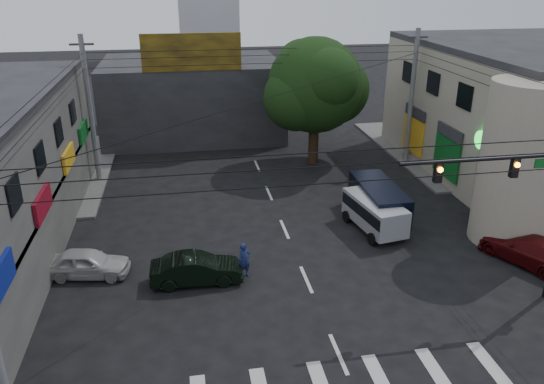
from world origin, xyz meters
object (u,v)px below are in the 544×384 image
object	(u,v)px
street_tree	(315,86)
traffic_officer	(244,260)
dark_sedan	(196,269)
navy_van	(378,202)
silver_minivan	(374,215)
white_compact	(87,263)
traffic_gantry	(529,193)
utility_pole_far_left	(90,111)
maroon_sedan	(530,250)
utility_pole_far_right	(411,98)

from	to	relation	value
street_tree	traffic_officer	xyz separation A→B (m)	(-6.64, -14.26, -4.67)
street_tree	dark_sedan	size ratio (longest dim) A/B	2.19
street_tree	navy_van	distance (m)	10.62
dark_sedan	silver_minivan	xyz separation A→B (m)	(9.31, 3.48, 0.23)
white_compact	silver_minivan	world-z (taller)	silver_minivan
traffic_gantry	dark_sedan	size ratio (longest dim) A/B	1.81
traffic_gantry	utility_pole_far_left	bearing A→B (deg)	137.14
street_tree	navy_van	world-z (taller)	street_tree
utility_pole_far_left	white_compact	bearing A→B (deg)	-85.25
street_tree	navy_van	bearing A→B (deg)	-82.41
utility_pole_far_left	navy_van	world-z (taller)	utility_pole_far_left
utility_pole_far_left	maroon_sedan	xyz separation A→B (m)	(21.00, -14.35, -3.92)
utility_pole_far_right	utility_pole_far_left	bearing A→B (deg)	180.00
traffic_officer	street_tree	bearing A→B (deg)	49.10
dark_sedan	navy_van	bearing A→B (deg)	-63.32
utility_pole_far_left	utility_pole_far_right	size ratio (longest dim) A/B	1.00
utility_pole_far_left	silver_minivan	world-z (taller)	utility_pole_far_left
utility_pole_far_right	traffic_officer	distance (m)	19.05
traffic_gantry	utility_pole_far_right	size ratio (longest dim) A/B	0.78
utility_pole_far_right	navy_van	world-z (taller)	utility_pole_far_right
navy_van	traffic_gantry	bearing A→B (deg)	-163.25
street_tree	maroon_sedan	bearing A→B (deg)	-67.05
utility_pole_far_left	navy_van	size ratio (longest dim) A/B	1.88
silver_minivan	traffic_officer	size ratio (longest dim) A/B	2.67
white_compact	maroon_sedan	bearing A→B (deg)	-87.02
maroon_sedan	utility_pole_far_left	bearing A→B (deg)	-59.09
street_tree	utility_pole_far_left	size ratio (longest dim) A/B	0.95
street_tree	white_compact	world-z (taller)	street_tree
utility_pole_far_left	traffic_officer	distance (m)	15.87
utility_pole_far_left	white_compact	size ratio (longest dim) A/B	2.36
utility_pole_far_right	traffic_officer	world-z (taller)	utility_pole_far_right
traffic_officer	utility_pole_far_left	bearing A→B (deg)	104.75
traffic_gantry	maroon_sedan	size ratio (longest dim) A/B	1.41
street_tree	utility_pole_far_left	world-z (taller)	utility_pole_far_left
white_compact	traffic_officer	bearing A→B (deg)	-90.70
silver_minivan	white_compact	bearing A→B (deg)	88.77
maroon_sedan	silver_minivan	size ratio (longest dim) A/B	1.18
navy_van	traffic_officer	distance (m)	9.21
traffic_officer	maroon_sedan	bearing A→B (deg)	-20.66
white_compact	utility_pole_far_left	bearing A→B (deg)	14.41
utility_pole_far_left	utility_pole_far_right	xyz separation A→B (m)	(21.00, 0.00, 0.00)
maroon_sedan	traffic_officer	distance (m)	13.19
utility_pole_far_right	navy_van	distance (m)	10.65
street_tree	silver_minivan	size ratio (longest dim) A/B	2.02
utility_pole_far_left	traffic_gantry	bearing A→B (deg)	-42.86
dark_sedan	traffic_officer	world-z (taller)	traffic_officer
traffic_gantry	white_compact	xyz separation A→B (m)	(-17.33, 5.00, -4.20)
utility_pole_far_left	dark_sedan	world-z (taller)	utility_pole_far_left
utility_pole_far_left	silver_minivan	size ratio (longest dim) A/B	2.14
traffic_gantry	utility_pole_far_left	xyz separation A→B (m)	(-18.32, 17.00, -0.23)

